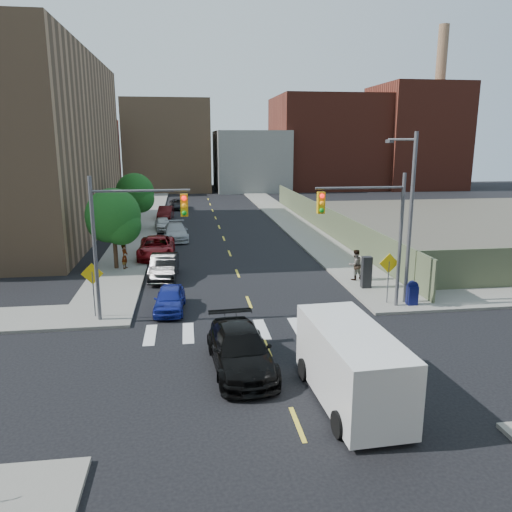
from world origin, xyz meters
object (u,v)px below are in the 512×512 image
object	(u,v)px
pedestrian_east	(355,265)
mailbox	(412,293)
pedestrian_west	(125,256)
parked_car_red	(156,247)
parked_car_black	(164,267)
cargo_van	(349,362)
parked_car_blue	(170,299)
parked_car_white	(163,224)
black_sedan	(240,350)
parked_car_maroon	(166,213)
parked_car_silver	(176,232)
parked_car_grey	(178,204)
payphone	(366,272)

from	to	relation	value
pedestrian_east	mailbox	bearing A→B (deg)	88.65
pedestrian_west	parked_car_red	bearing A→B (deg)	-16.59
parked_car_black	cargo_van	size ratio (longest dim) A/B	0.80
parked_car_blue	mailbox	world-z (taller)	mailbox
parked_car_white	parked_car_red	bearing A→B (deg)	-95.57
black_sedan	pedestrian_east	distance (m)	13.72
parked_car_blue	pedestrian_west	xyz separation A→B (m)	(-3.20, 8.61, 0.34)
parked_car_maroon	pedestrian_east	distance (m)	29.64
parked_car_silver	parked_car_white	xyz separation A→B (m)	(-1.30, 4.75, -0.08)
parked_car_silver	pedestrian_west	xyz separation A→B (m)	(-3.20, -10.14, 0.24)
parked_car_blue	parked_car_grey	distance (m)	38.82
black_sedan	payphone	size ratio (longest dim) A/B	2.92
black_sedan	pedestrian_west	world-z (taller)	pedestrian_west
parked_car_silver	parked_car_white	bearing A→B (deg)	101.61
parked_car_black	mailbox	world-z (taller)	parked_car_black
parked_car_black	parked_car_grey	bearing A→B (deg)	92.20
mailbox	pedestrian_west	bearing A→B (deg)	148.50
black_sedan	mailbox	bearing A→B (deg)	27.67
mailbox	payphone	xyz separation A→B (m)	(-1.30, 3.32, 0.30)
parked_car_red	parked_car_silver	world-z (taller)	parked_car_red
parked_car_black	parked_car_white	size ratio (longest dim) A/B	1.20
payphone	parked_car_red	bearing A→B (deg)	143.59
pedestrian_west	pedestrian_east	size ratio (longest dim) A/B	0.87
parked_car_red	mailbox	bearing A→B (deg)	-43.79
parked_car_maroon	pedestrian_east	bearing A→B (deg)	-61.31
parked_car_silver	mailbox	size ratio (longest dim) A/B	3.94
black_sedan	mailbox	world-z (taller)	black_sedan
parked_car_grey	black_sedan	bearing A→B (deg)	-91.07
parked_car_grey	cargo_van	bearing A→B (deg)	-87.37
parked_car_blue	cargo_van	bearing A→B (deg)	-54.79
parked_car_red	payphone	world-z (taller)	payphone
parked_car_red	black_sedan	distance (m)	19.67
parked_car_grey	mailbox	bearing A→B (deg)	-77.22
parked_car_red	parked_car_white	xyz separation A→B (m)	(0.00, 11.41, -0.13)
black_sedan	pedestrian_west	distance (m)	16.87
parked_car_red	parked_car_grey	world-z (taller)	parked_car_red
parked_car_white	parked_car_grey	distance (m)	15.37
parked_car_black	pedestrian_east	world-z (taller)	pedestrian_east
parked_car_silver	pedestrian_west	distance (m)	10.63
parked_car_white	mailbox	xyz separation A→B (m)	(13.86, -24.71, 0.12)
parked_car_blue	parked_car_maroon	xyz separation A→B (m)	(-1.30, 30.68, 0.08)
payphone	pedestrian_east	bearing A→B (deg)	95.25
parked_car_silver	parked_car_grey	world-z (taller)	parked_car_silver
parked_car_red	parked_car_white	distance (m)	11.41
black_sedan	cargo_van	bearing A→B (deg)	-43.60
parked_car_white	cargo_van	world-z (taller)	cargo_van
parked_car_blue	parked_car_grey	xyz separation A→B (m)	(0.00, 38.82, -0.00)
parked_car_grey	payphone	xyz separation A→B (m)	(11.26, -36.72, 0.45)
parked_car_red	payphone	distance (m)	16.05
parked_car_silver	payphone	xyz separation A→B (m)	(11.26, -16.64, 0.34)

